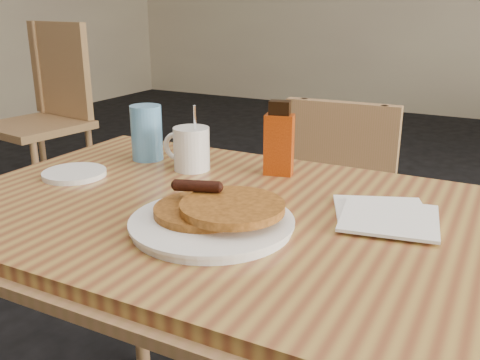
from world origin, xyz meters
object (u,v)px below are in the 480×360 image
object	(u,v)px
pancake_plate	(214,218)
main_table	(224,227)
chair_wall_extra	(48,101)
blue_tumbler	(147,133)
coffee_mug	(191,148)
syrup_bottle	(279,141)
chair_main_far	(328,208)

from	to	relation	value
pancake_plate	main_table	bearing A→B (deg)	110.84
chair_wall_extra	blue_tumbler	bearing A→B (deg)	-26.50
pancake_plate	coffee_mug	xyz separation A→B (m)	(-0.23, 0.28, 0.03)
main_table	pancake_plate	size ratio (longest dim) A/B	3.97
pancake_plate	coffee_mug	world-z (taller)	coffee_mug
syrup_bottle	main_table	bearing A→B (deg)	-106.16
blue_tumbler	chair_main_far	bearing A→B (deg)	58.85
chair_main_far	main_table	bearing A→B (deg)	-91.19
chair_main_far	coffee_mug	size ratio (longest dim) A/B	5.14
main_table	coffee_mug	distance (m)	0.28
chair_wall_extra	pancake_plate	xyz separation A→B (m)	(1.83, -1.30, 0.15)
chair_wall_extra	coffee_mug	bearing A→B (deg)	-24.55
main_table	syrup_bottle	size ratio (longest dim) A/B	6.76
chair_wall_extra	coffee_mug	xyz separation A→B (m)	(1.60, -1.02, 0.18)
coffee_mug	blue_tumbler	world-z (taller)	coffee_mug
chair_main_far	syrup_bottle	distance (m)	0.59
chair_wall_extra	syrup_bottle	world-z (taller)	chair_wall_extra
pancake_plate	syrup_bottle	world-z (taller)	syrup_bottle
chair_main_far	pancake_plate	distance (m)	0.87
chair_wall_extra	syrup_bottle	distance (m)	2.05
blue_tumbler	pancake_plate	bearing A→B (deg)	-38.42
main_table	pancake_plate	distance (m)	0.12
coffee_mug	syrup_bottle	bearing A→B (deg)	17.74
blue_tumbler	main_table	bearing A→B (deg)	-30.42
coffee_mug	blue_tumbler	distance (m)	0.15
main_table	coffee_mug	xyz separation A→B (m)	(-0.19, 0.18, 0.10)
main_table	coffee_mug	bearing A→B (deg)	137.33
chair_wall_extra	pancake_plate	bearing A→B (deg)	-27.33
pancake_plate	coffee_mug	bearing A→B (deg)	129.72
pancake_plate	blue_tumbler	xyz separation A→B (m)	(-0.37, 0.30, 0.05)
chair_main_far	chair_wall_extra	bearing A→B (deg)	161.94
main_table	chair_main_far	bearing A→B (deg)	91.70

